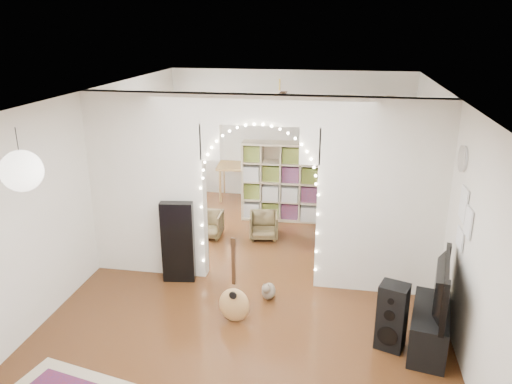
% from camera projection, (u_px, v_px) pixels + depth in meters
% --- Properties ---
extents(floor, '(7.50, 7.50, 0.00)m').
position_uv_depth(floor, '(260.00, 278.00, 7.39)').
color(floor, black).
rests_on(floor, ground).
extents(ceiling, '(5.00, 7.50, 0.02)m').
position_uv_depth(ceiling, '(260.00, 94.00, 6.52)').
color(ceiling, white).
rests_on(ceiling, wall_back).
extents(wall_back, '(5.00, 0.02, 2.70)m').
position_uv_depth(wall_back, '(289.00, 136.00, 10.46)').
color(wall_back, silver).
rests_on(wall_back, floor).
extents(wall_front, '(5.00, 0.02, 2.70)m').
position_uv_depth(wall_front, '(171.00, 362.00, 3.46)').
color(wall_front, silver).
rests_on(wall_front, floor).
extents(wall_left, '(0.02, 7.50, 2.70)m').
position_uv_depth(wall_left, '(93.00, 183.00, 7.37)').
color(wall_left, silver).
rests_on(wall_left, floor).
extents(wall_right, '(0.02, 7.50, 2.70)m').
position_uv_depth(wall_right, '(447.00, 202.00, 6.55)').
color(wall_right, silver).
rests_on(wall_right, floor).
extents(divider_wall, '(5.00, 0.20, 2.70)m').
position_uv_depth(divider_wall, '(260.00, 187.00, 6.93)').
color(divider_wall, silver).
rests_on(divider_wall, floor).
extents(fairy_lights, '(1.64, 0.04, 1.60)m').
position_uv_depth(fairy_lights, '(258.00, 181.00, 6.77)').
color(fairy_lights, '#FFEABF').
rests_on(fairy_lights, divider_wall).
extents(window, '(0.04, 1.20, 1.40)m').
position_uv_depth(window, '(142.00, 145.00, 8.99)').
color(window, white).
rests_on(window, wall_left).
extents(wall_clock, '(0.03, 0.31, 0.31)m').
position_uv_depth(wall_clock, '(463.00, 159.00, 5.75)').
color(wall_clock, white).
rests_on(wall_clock, wall_right).
extents(picture_frames, '(0.02, 0.50, 0.70)m').
position_uv_depth(picture_frames, '(464.00, 220.00, 5.57)').
color(picture_frames, white).
rests_on(picture_frames, wall_right).
extents(paper_lantern, '(0.40, 0.40, 0.40)m').
position_uv_depth(paper_lantern, '(22.00, 171.00, 4.74)').
color(paper_lantern, white).
rests_on(paper_lantern, ceiling).
extents(ceiling_fan, '(1.10, 1.10, 0.30)m').
position_uv_depth(ceiling_fan, '(279.00, 97.00, 8.49)').
color(ceiling_fan, gold).
rests_on(ceiling_fan, ceiling).
extents(guitar_case, '(0.48, 0.21, 1.21)m').
position_uv_depth(guitar_case, '(178.00, 242.00, 7.15)').
color(guitar_case, black).
rests_on(guitar_case, floor).
extents(acoustic_guitar, '(0.41, 0.21, 0.97)m').
position_uv_depth(acoustic_guitar, '(234.00, 292.00, 6.19)').
color(acoustic_guitar, tan).
rests_on(acoustic_guitar, floor).
extents(tabby_cat, '(0.23, 0.44, 0.29)m').
position_uv_depth(tabby_cat, '(268.00, 291.00, 6.81)').
color(tabby_cat, brown).
rests_on(tabby_cat, floor).
extents(floor_speaker, '(0.38, 0.36, 0.80)m').
position_uv_depth(floor_speaker, '(392.00, 317.00, 5.70)').
color(floor_speaker, black).
rests_on(floor_speaker, floor).
extents(media_console, '(0.58, 1.06, 0.50)m').
position_uv_depth(media_console, '(429.00, 328.00, 5.74)').
color(media_console, black).
rests_on(media_console, floor).
extents(tv, '(0.34, 1.08, 0.62)m').
position_uv_depth(tv, '(435.00, 285.00, 5.56)').
color(tv, black).
rests_on(tv, media_console).
extents(bookcase, '(1.48, 0.43, 1.51)m').
position_uv_depth(bookcase, '(281.00, 181.00, 9.41)').
color(bookcase, tan).
rests_on(bookcase, floor).
extents(dining_table, '(1.27, 0.91, 0.76)m').
position_uv_depth(dining_table, '(246.00, 168.00, 10.58)').
color(dining_table, brown).
rests_on(dining_table, floor).
extents(flower_vase, '(0.20, 0.20, 0.19)m').
position_uv_depth(flower_vase, '(246.00, 160.00, 10.53)').
color(flower_vase, silver).
rests_on(flower_vase, dining_table).
extents(dining_chair_left, '(0.50, 0.51, 0.45)m').
position_uv_depth(dining_chair_left, '(208.00, 224.00, 8.78)').
color(dining_chair_left, brown).
rests_on(dining_chair_left, floor).
extents(dining_chair_right, '(0.56, 0.57, 0.46)m').
position_uv_depth(dining_chair_right, '(264.00, 225.00, 8.72)').
color(dining_chair_right, brown).
rests_on(dining_chair_right, floor).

